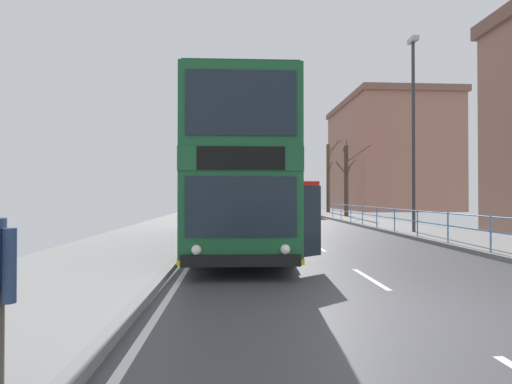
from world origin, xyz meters
TOP-DOWN VIEW (x-y plane):
  - ground at (-0.72, -0.00)m, footprint 15.80×140.00m
  - double_decker_bus_main at (-2.60, 7.73)m, footprint 3.21×11.02m
  - background_bus_far_lane at (2.86, 30.39)m, footprint 2.77×10.29m
  - pedestrian_railing_far_kerb at (4.45, 9.41)m, footprint 0.05×25.60m
  - street_lamp_far_side at (5.13, 11.09)m, footprint 0.28×0.60m
  - bare_tree_far_00 at (6.45, 31.33)m, footprint 1.37×2.67m
  - bare_tree_far_01 at (5.98, 23.85)m, footprint 2.57×2.22m
  - background_building_00 at (16.60, 41.33)m, footprint 11.77×16.11m

SIDE VIEW (x-z plane):
  - ground at x=-0.72m, z-range -0.06..0.14m
  - pedestrian_railing_far_kerb at x=4.45m, z-range 0.32..1.37m
  - background_bus_far_lane at x=2.86m, z-range 0.15..3.09m
  - double_decker_bus_main at x=-2.60m, z-range 0.10..4.62m
  - bare_tree_far_01 at x=5.98m, z-range 0.15..5.95m
  - bare_tree_far_00 at x=6.45m, z-range 0.08..7.18m
  - street_lamp_far_side at x=5.13m, z-range 0.76..9.41m
  - background_building_00 at x=16.60m, z-range 0.03..13.70m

